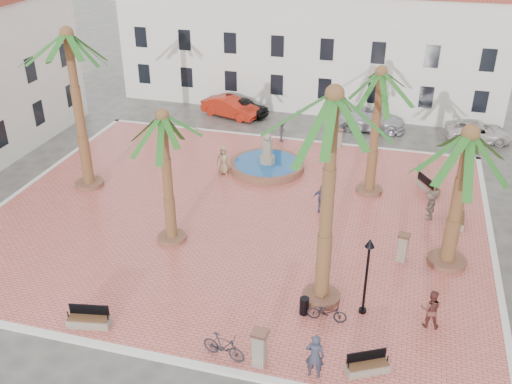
% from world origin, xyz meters
% --- Properties ---
extents(ground, '(120.00, 120.00, 0.00)m').
position_xyz_m(ground, '(0.00, 0.00, 0.00)').
color(ground, '#56544F').
rests_on(ground, ground).
extents(plaza, '(26.00, 22.00, 0.15)m').
position_xyz_m(plaza, '(0.00, 0.00, 0.07)').
color(plaza, '#CE5E54').
rests_on(plaza, ground).
extents(kerb_n, '(26.30, 0.30, 0.16)m').
position_xyz_m(kerb_n, '(0.00, 11.00, 0.08)').
color(kerb_n, silver).
rests_on(kerb_n, ground).
extents(kerb_s, '(26.30, 0.30, 0.16)m').
position_xyz_m(kerb_s, '(0.00, -11.00, 0.08)').
color(kerb_s, silver).
rests_on(kerb_s, ground).
extents(kerb_e, '(0.30, 22.30, 0.16)m').
position_xyz_m(kerb_e, '(13.00, 0.00, 0.08)').
color(kerb_e, silver).
rests_on(kerb_e, ground).
extents(kerb_w, '(0.30, 22.30, 0.16)m').
position_xyz_m(kerb_w, '(-13.00, 0.00, 0.08)').
color(kerb_w, silver).
rests_on(kerb_w, ground).
extents(building_north, '(30.40, 7.40, 9.50)m').
position_xyz_m(building_north, '(-0.00, 19.99, 4.77)').
color(building_north, silver).
rests_on(building_north, ground).
extents(fountain, '(4.63, 4.63, 2.39)m').
position_xyz_m(fountain, '(0.12, 5.78, 0.48)').
color(fountain, brown).
rests_on(fountain, plaza).
extents(palm_nw, '(5.40, 5.40, 9.27)m').
position_xyz_m(palm_nw, '(-9.44, 0.83, 8.10)').
color(palm_nw, brown).
rests_on(palm_nw, plaza).
extents(palm_sw, '(4.70, 4.70, 6.86)m').
position_xyz_m(palm_sw, '(-2.43, -3.34, 5.92)').
color(palm_sw, brown).
rests_on(palm_sw, plaza).
extents(palm_s, '(5.26, 5.26, 9.46)m').
position_xyz_m(palm_s, '(5.54, -6.00, 8.31)').
color(palm_s, brown).
rests_on(palm_s, plaza).
extents(palm_e, '(5.81, 5.81, 6.93)m').
position_xyz_m(palm_e, '(10.76, -1.83, 5.79)').
color(palm_e, brown).
rests_on(palm_e, plaza).
extents(palm_ne, '(4.87, 4.87, 7.42)m').
position_xyz_m(palm_ne, '(6.57, 4.44, 6.43)').
color(palm_ne, brown).
rests_on(palm_ne, plaza).
extents(bench_s, '(1.78, 0.82, 0.91)m').
position_xyz_m(bench_s, '(-3.12, -10.18, 0.41)').
color(bench_s, gray).
rests_on(bench_s, plaza).
extents(bench_se, '(1.64, 1.18, 0.84)m').
position_xyz_m(bench_se, '(7.86, -9.72, 0.39)').
color(bench_se, gray).
rests_on(bench_se, plaza).
extents(bench_e, '(0.63, 1.71, 0.89)m').
position_xyz_m(bench_e, '(11.44, 2.07, 0.40)').
color(bench_e, gray).
rests_on(bench_e, plaza).
extents(bench_ne, '(1.37, 1.75, 0.91)m').
position_xyz_m(bench_ne, '(9.84, 5.48, 0.41)').
color(bench_ne, gray).
rests_on(bench_ne, plaza).
extents(lamppost_s, '(0.39, 0.39, 3.57)m').
position_xyz_m(lamppost_s, '(7.35, -6.40, 2.57)').
color(lamppost_s, black).
rests_on(lamppost_s, plaza).
extents(lamppost_e, '(0.42, 0.42, 3.89)m').
position_xyz_m(lamppost_e, '(11.66, 4.99, 2.78)').
color(lamppost_e, black).
rests_on(lamppost_e, plaza).
extents(bollard_se, '(0.61, 0.61, 1.57)m').
position_xyz_m(bollard_se, '(4.01, -10.40, 0.96)').
color(bollard_se, gray).
rests_on(bollard_se, plaza).
extents(bollard_n, '(0.46, 0.46, 1.26)m').
position_xyz_m(bollard_n, '(3.96, 10.40, 0.80)').
color(bollard_n, gray).
rests_on(bollard_n, plaza).
extents(bollard_e, '(0.61, 0.61, 1.45)m').
position_xyz_m(bollard_e, '(8.71, -2.19, 0.90)').
color(bollard_e, gray).
rests_on(bollard_e, plaza).
extents(litter_bin, '(0.39, 0.39, 0.76)m').
position_xyz_m(litter_bin, '(5.03, -7.14, 0.53)').
color(litter_bin, black).
rests_on(litter_bin, plaza).
extents(cyclist_a, '(0.69, 0.46, 1.86)m').
position_xyz_m(cyclist_a, '(6.03, -10.40, 1.08)').
color(cyclist_a, '#2E3042').
rests_on(cyclist_a, plaza).
extents(bicycle_a, '(1.63, 0.61, 0.85)m').
position_xyz_m(bicycle_a, '(5.99, -7.32, 0.57)').
color(bicycle_a, black).
rests_on(bicycle_a, plaza).
extents(cyclist_b, '(0.85, 0.68, 1.70)m').
position_xyz_m(cyclist_b, '(9.97, -6.56, 1.00)').
color(cyclist_b, '#5C2B26').
rests_on(cyclist_b, plaza).
extents(bicycle_b, '(1.82, 0.85, 1.06)m').
position_xyz_m(bicycle_b, '(2.63, -10.40, 0.68)').
color(bicycle_b, black).
rests_on(bicycle_b, plaza).
extents(pedestrian_fountain_a, '(1.01, 0.82, 1.80)m').
position_xyz_m(pedestrian_fountain_a, '(-2.30, 4.49, 1.05)').
color(pedestrian_fountain_a, '#99805B').
rests_on(pedestrian_fountain_a, plaza).
extents(pedestrian_fountain_b, '(0.97, 0.49, 1.60)m').
position_xyz_m(pedestrian_fountain_b, '(4.26, 1.41, 0.95)').
color(pedestrian_fountain_b, '#3C4463').
rests_on(pedestrian_fountain_b, plaza).
extents(pedestrian_north, '(0.63, 1.05, 1.58)m').
position_xyz_m(pedestrian_north, '(0.02, 10.40, 0.94)').
color(pedestrian_north, '#4C4B50').
rests_on(pedestrian_north, plaza).
extents(pedestrian_east, '(0.56, 1.52, 1.62)m').
position_xyz_m(pedestrian_east, '(9.95, 2.25, 0.96)').
color(pedestrian_east, gray).
rests_on(pedestrian_east, plaza).
extents(car_black, '(4.49, 2.41, 1.45)m').
position_xyz_m(car_black, '(-4.28, 14.97, 0.73)').
color(car_black, black).
rests_on(car_black, ground).
extents(car_red, '(4.94, 2.90, 1.54)m').
position_xyz_m(car_red, '(-5.05, 14.49, 0.77)').
color(car_red, '#B02211').
rests_on(car_red, ground).
extents(car_silver, '(5.27, 2.26, 1.51)m').
position_xyz_m(car_silver, '(5.56, 14.58, 0.76)').
color(car_silver, '#B7B6C0').
rests_on(car_silver, ground).
extents(car_white, '(4.57, 2.40, 1.23)m').
position_xyz_m(car_white, '(13.20, 14.49, 0.61)').
color(car_white, silver).
rests_on(car_white, ground).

